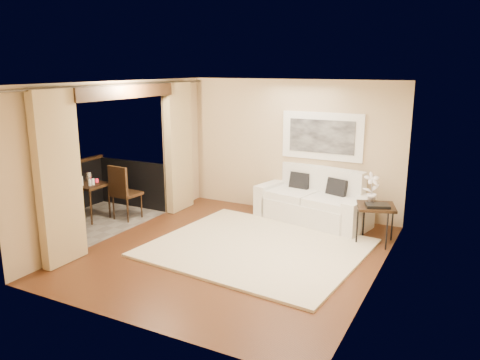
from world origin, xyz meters
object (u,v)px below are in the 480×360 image
Objects in this scene: bistro_table at (90,188)px; sofa at (314,203)px; side_table at (376,209)px; balcony_chair_far at (122,189)px; ice_bucket at (88,177)px; balcony_chair_near at (28,200)px; orchid at (372,188)px.

sofa is at bearing 25.89° from bistro_table.
side_table is 4.74m from balcony_chair_far.
sofa reaches higher than side_table.
sofa reaches higher than ice_bucket.
balcony_chair_far is 1.68m from balcony_chair_near.
balcony_chair_far reaches higher than sofa.
balcony_chair_far is 0.79m from ice_bucket.
bistro_table is (-5.10, -1.42, -0.29)m from orchid.
orchid is at bearing 133.90° from side_table.
orchid is 0.51× the size of balcony_chair_near.
bistro_table is at bearing 61.95° from balcony_chair_near.
orchid is 2.63× the size of ice_bucket.
balcony_chair_far reaches higher than ice_bucket.
side_table is at bearing -46.10° from orchid.
sofa is at bearing 27.32° from balcony_chair_near.
side_table is 5.38m from bistro_table.
ice_bucket reaches higher than side_table.
balcony_chair_near reaches higher than side_table.
ice_bucket is (-4.09, -1.78, 0.45)m from sofa.
orchid is (1.16, -0.49, 0.56)m from sofa.
bistro_table is 0.66× the size of balcony_chair_far.
orchid reaches higher than side_table.
balcony_chair_near is (-5.63, -2.38, -0.00)m from side_table.
ice_bucket is at bearing -167.78° from side_table.
balcony_chair_near is (-0.41, -1.08, -0.03)m from bistro_table.
sofa is 3.73m from balcony_chair_far.
bistro_table reaches higher than side_table.
orchid is 0.73× the size of bistro_table.
orchid reaches higher than balcony_chair_far.
balcony_chair_far reaches higher than balcony_chair_near.
side_table is 1.45× the size of orchid.
bistro_table is 3.60× the size of ice_bucket.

